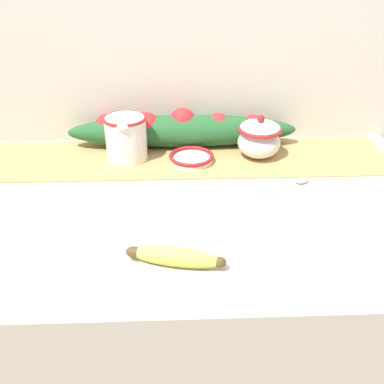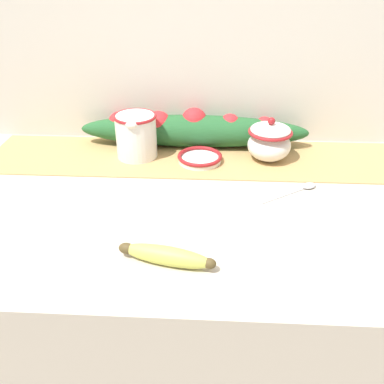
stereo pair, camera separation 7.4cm
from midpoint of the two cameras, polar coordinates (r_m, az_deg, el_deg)
name	(u,v)px [view 1 (the left image)]	position (r m, az deg, el deg)	size (l,w,h in m)	color
countertop	(187,333)	(1.27, -2.48, -18.30)	(1.22, 0.71, 0.87)	beige
back_wall	(181,23)	(1.22, -3.35, 21.55)	(2.02, 0.04, 2.40)	silver
table_runner	(183,158)	(1.18, -2.97, 4.54)	(1.12, 0.25, 0.00)	tan
cream_pitcher	(126,136)	(1.16, -10.60, 7.25)	(0.11, 0.14, 0.12)	white
sugar_bowl	(259,138)	(1.17, 7.16, 7.08)	(0.12, 0.12, 0.12)	white
small_dish	(191,158)	(1.15, -1.93, 4.55)	(0.12, 0.12, 0.02)	white
banana	(175,257)	(0.79, -4.95, -8.70)	(0.19, 0.07, 0.04)	#CCD156
spoon	(299,182)	(1.07, 12.13, 1.27)	(0.15, 0.11, 0.01)	#B7B7BC
poinsettia_garland	(180,130)	(1.23, -3.38, 8.28)	(0.65, 0.10, 0.11)	#235B2D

